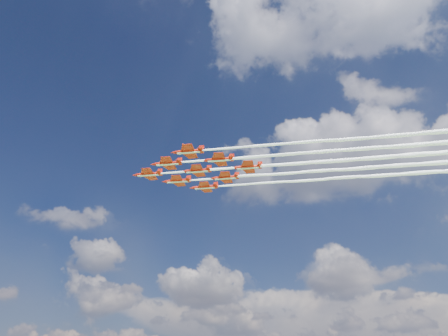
{
  "coord_description": "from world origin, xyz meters",
  "views": [
    {
      "loc": [
        77.19,
        -127.27,
        10.32
      ],
      "look_at": [
        10.36,
        0.6,
        86.13
      ],
      "focal_mm": 35.0,
      "sensor_mm": 36.0,
      "label": 1
    }
  ],
  "objects": [
    {
      "name": "jet_row3_port",
      "position": [
        56.37,
        2.16,
        86.64
      ],
      "size": [
        111.46,
        41.72,
        2.97
      ],
      "rotation": [
        0.0,
        0.0,
        0.33
      ],
      "color": "#B9190A"
    },
    {
      "name": "jet_lead",
      "position": [
        33.27,
        10.0,
        86.64
      ],
      "size": [
        111.46,
        41.72,
        2.97
      ],
      "rotation": [
        0.0,
        0.0,
        0.33
      ],
      "color": "#B9190A"
    },
    {
      "name": "jet_row3_starb",
      "position": [
        46.8,
        30.31,
        86.64
      ],
      "size": [
        111.46,
        41.72,
        2.97
      ],
      "rotation": [
        0.0,
        0.0,
        0.33
      ],
      "color": "#B9190A"
    },
    {
      "name": "jet_row2_starb",
      "position": [
        40.04,
        20.16,
        86.64
      ],
      "size": [
        111.46,
        41.72,
        2.97
      ],
      "rotation": [
        0.0,
        0.0,
        0.33
      ],
      "color": "#B9190A"
    },
    {
      "name": "jet_row2_port",
      "position": [
        44.82,
        6.08,
        86.64
      ],
      "size": [
        111.46,
        41.72,
        2.97
      ],
      "rotation": [
        0.0,
        0.0,
        0.33
      ],
      "color": "#B9190A"
    },
    {
      "name": "jet_row3_centre",
      "position": [
        51.59,
        16.23,
        86.64
      ],
      "size": [
        111.46,
        41.72,
        2.97
      ],
      "rotation": [
        0.0,
        0.0,
        0.33
      ],
      "color": "#B9190A"
    },
    {
      "name": "jet_row4_starb",
      "position": [
        58.36,
        26.39,
        86.64
      ],
      "size": [
        111.46,
        41.72,
        2.97
      ],
      "rotation": [
        0.0,
        0.0,
        0.33
      ],
      "color": "#B9190A"
    },
    {
      "name": "jet_tail",
      "position": [
        69.91,
        22.46,
        86.64
      ],
      "size": [
        111.46,
        41.72,
        2.97
      ],
      "rotation": [
        0.0,
        0.0,
        0.33
      ],
      "color": "#B9190A"
    },
    {
      "name": "jet_row4_port",
      "position": [
        63.14,
        12.31,
        86.64
      ],
      "size": [
        111.46,
        41.72,
        2.97
      ],
      "rotation": [
        0.0,
        0.0,
        0.33
      ],
      "color": "#B9190A"
    }
  ]
}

